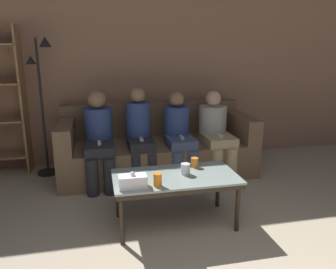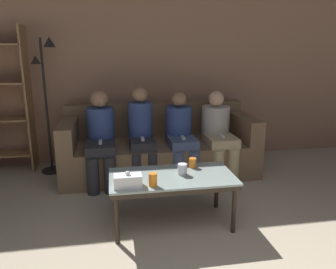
{
  "view_description": "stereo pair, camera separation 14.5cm",
  "coord_description": "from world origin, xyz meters",
  "px_view_note": "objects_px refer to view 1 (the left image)",
  "views": [
    {
      "loc": [
        -0.7,
        -0.69,
        1.51
      ],
      "look_at": [
        0.0,
        2.52,
        0.65
      ],
      "focal_mm": 35.0,
      "sensor_mm": 36.0,
      "label": 1
    },
    {
      "loc": [
        -0.56,
        -0.72,
        1.51
      ],
      "look_at": [
        0.0,
        2.52,
        0.65
      ],
      "focal_mm": 35.0,
      "sensor_mm": 36.0,
      "label": 2
    }
  ],
  "objects_px": {
    "cup_near_left": "(195,162)",
    "standing_lamp": "(42,93)",
    "seated_person_left_end": "(99,136)",
    "seated_person_right_end": "(215,130)",
    "coffee_table": "(175,180)",
    "seated_person_mid_left": "(140,133)",
    "couch": "(156,148)",
    "cup_near_right": "(158,180)",
    "seated_person_mid_right": "(179,133)",
    "cup_far_center": "(185,169)",
    "tissue_box": "(133,181)"
  },
  "relations": [
    {
      "from": "cup_near_left",
      "to": "standing_lamp",
      "type": "height_order",
      "value": "standing_lamp"
    },
    {
      "from": "seated_person_left_end",
      "to": "seated_person_right_end",
      "type": "bearing_deg",
      "value": 0.67
    },
    {
      "from": "coffee_table",
      "to": "seated_person_mid_left",
      "type": "xyz_separation_m",
      "value": [
        -0.16,
        1.13,
        0.15
      ]
    },
    {
      "from": "couch",
      "to": "standing_lamp",
      "type": "distance_m",
      "value": 1.52
    },
    {
      "from": "cup_near_right",
      "to": "seated_person_left_end",
      "type": "bearing_deg",
      "value": 108.56
    },
    {
      "from": "couch",
      "to": "seated_person_right_end",
      "type": "xyz_separation_m",
      "value": [
        0.7,
        -0.22,
        0.25
      ]
    },
    {
      "from": "standing_lamp",
      "to": "seated_person_left_end",
      "type": "distance_m",
      "value": 0.88
    },
    {
      "from": "seated_person_left_end",
      "to": "seated_person_mid_right",
      "type": "distance_m",
      "value": 0.94
    },
    {
      "from": "seated_person_right_end",
      "to": "cup_near_left",
      "type": "bearing_deg",
      "value": -120.14
    },
    {
      "from": "cup_near_right",
      "to": "seated_person_mid_left",
      "type": "relative_size",
      "value": 0.1
    },
    {
      "from": "couch",
      "to": "cup_near_right",
      "type": "bearing_deg",
      "value": -99.81
    },
    {
      "from": "cup_far_center",
      "to": "standing_lamp",
      "type": "distance_m",
      "value": 2.09
    },
    {
      "from": "coffee_table",
      "to": "standing_lamp",
      "type": "distance_m",
      "value": 2.07
    },
    {
      "from": "couch",
      "to": "seated_person_right_end",
      "type": "height_order",
      "value": "seated_person_right_end"
    },
    {
      "from": "cup_near_left",
      "to": "seated_person_mid_right",
      "type": "height_order",
      "value": "seated_person_mid_right"
    },
    {
      "from": "standing_lamp",
      "to": "seated_person_mid_left",
      "type": "distance_m",
      "value": 1.25
    },
    {
      "from": "cup_near_left",
      "to": "standing_lamp",
      "type": "relative_size",
      "value": 0.05
    },
    {
      "from": "seated_person_mid_right",
      "to": "tissue_box",
      "type": "bearing_deg",
      "value": -118.36
    },
    {
      "from": "cup_far_center",
      "to": "seated_person_left_end",
      "type": "relative_size",
      "value": 0.09
    },
    {
      "from": "seated_person_mid_left",
      "to": "seated_person_mid_right",
      "type": "distance_m",
      "value": 0.47
    },
    {
      "from": "cup_near_left",
      "to": "cup_far_center",
      "type": "xyz_separation_m",
      "value": [
        -0.13,
        -0.16,
        0.0
      ]
    },
    {
      "from": "seated_person_left_end",
      "to": "standing_lamp",
      "type": "bearing_deg",
      "value": 145.96
    },
    {
      "from": "seated_person_mid_right",
      "to": "couch",
      "type": "bearing_deg",
      "value": 135.45
    },
    {
      "from": "tissue_box",
      "to": "seated_person_right_end",
      "type": "bearing_deg",
      "value": 48.1
    },
    {
      "from": "coffee_table",
      "to": "tissue_box",
      "type": "height_order",
      "value": "tissue_box"
    },
    {
      "from": "seated_person_left_end",
      "to": "cup_near_right",
      "type": "bearing_deg",
      "value": -71.44
    },
    {
      "from": "cup_near_right",
      "to": "cup_far_center",
      "type": "xyz_separation_m",
      "value": [
        0.28,
        0.2,
        -0.01
      ]
    },
    {
      "from": "seated_person_mid_left",
      "to": "couch",
      "type": "bearing_deg",
      "value": 43.41
    },
    {
      "from": "seated_person_left_end",
      "to": "seated_person_right_end",
      "type": "height_order",
      "value": "seated_person_left_end"
    },
    {
      "from": "seated_person_right_end",
      "to": "coffee_table",
      "type": "bearing_deg",
      "value": -124.64
    },
    {
      "from": "seated_person_mid_left",
      "to": "cup_near_left",
      "type": "bearing_deg",
      "value": -68.22
    },
    {
      "from": "couch",
      "to": "seated_person_mid_left",
      "type": "relative_size",
      "value": 2.14
    },
    {
      "from": "coffee_table",
      "to": "cup_near_right",
      "type": "bearing_deg",
      "value": -135.02
    },
    {
      "from": "cup_near_right",
      "to": "seated_person_left_end",
      "type": "relative_size",
      "value": 0.1
    },
    {
      "from": "cup_far_center",
      "to": "tissue_box",
      "type": "relative_size",
      "value": 0.44
    },
    {
      "from": "coffee_table",
      "to": "seated_person_mid_left",
      "type": "height_order",
      "value": "seated_person_mid_left"
    },
    {
      "from": "cup_far_center",
      "to": "couch",
      "type": "bearing_deg",
      "value": 90.74
    },
    {
      "from": "cup_near_right",
      "to": "seated_person_right_end",
      "type": "distance_m",
      "value": 1.64
    },
    {
      "from": "cup_far_center",
      "to": "tissue_box",
      "type": "bearing_deg",
      "value": -158.99
    },
    {
      "from": "seated_person_left_end",
      "to": "couch",
      "type": "bearing_deg",
      "value": 18.77
    },
    {
      "from": "seated_person_left_end",
      "to": "seated_person_mid_left",
      "type": "relative_size",
      "value": 0.97
    },
    {
      "from": "cup_near_right",
      "to": "seated_person_mid_right",
      "type": "relative_size",
      "value": 0.11
    },
    {
      "from": "coffee_table",
      "to": "couch",
      "type": "bearing_deg",
      "value": 86.78
    },
    {
      "from": "seated_person_mid_left",
      "to": "standing_lamp",
      "type": "bearing_deg",
      "value": 159.65
    },
    {
      "from": "couch",
      "to": "seated_person_mid_right",
      "type": "xyz_separation_m",
      "value": [
        0.23,
        -0.23,
        0.24
      ]
    },
    {
      "from": "cup_near_left",
      "to": "coffee_table",
      "type": "bearing_deg",
      "value": -142.57
    },
    {
      "from": "coffee_table",
      "to": "cup_far_center",
      "type": "distance_m",
      "value": 0.13
    },
    {
      "from": "seated_person_mid_right",
      "to": "cup_near_right",
      "type": "bearing_deg",
      "value": -110.92
    },
    {
      "from": "cup_near_right",
      "to": "seated_person_left_end",
      "type": "height_order",
      "value": "seated_person_left_end"
    },
    {
      "from": "seated_person_right_end",
      "to": "couch",
      "type": "bearing_deg",
      "value": 162.44
    }
  ]
}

